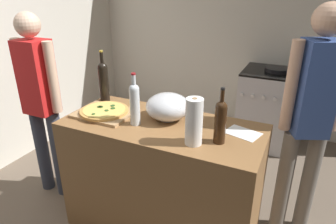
% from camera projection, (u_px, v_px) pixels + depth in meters
% --- Properties ---
extents(ground_plane, '(4.45, 3.44, 0.02)m').
position_uv_depth(ground_plane, '(199.00, 182.00, 2.91)').
color(ground_plane, '#6B5B4C').
extents(kitchen_wall_rear, '(4.45, 0.10, 2.60)m').
position_uv_depth(kitchen_wall_rear, '(244.00, 25.00, 3.61)').
color(kitchen_wall_rear, silver).
rests_on(kitchen_wall_rear, ground_plane).
extents(kitchen_wall_left, '(0.10, 3.44, 2.60)m').
position_uv_depth(kitchen_wall_left, '(27.00, 31.00, 3.16)').
color(kitchen_wall_left, silver).
rests_on(kitchen_wall_left, ground_plane).
extents(counter, '(1.38, 0.62, 0.89)m').
position_uv_depth(counter, '(162.00, 178.00, 2.21)').
color(counter, olive).
rests_on(counter, ground_plane).
extents(cutting_board, '(0.40, 0.32, 0.02)m').
position_uv_depth(cutting_board, '(105.00, 113.00, 2.18)').
color(cutting_board, tan).
rests_on(cutting_board, counter).
extents(pizza, '(0.35, 0.35, 0.03)m').
position_uv_depth(pizza, '(104.00, 110.00, 2.17)').
color(pizza, tan).
rests_on(pizza, cutting_board).
extents(mixing_bowl, '(0.31, 0.31, 0.19)m').
position_uv_depth(mixing_bowl, '(168.00, 107.00, 2.07)').
color(mixing_bowl, '#B2B2B7').
rests_on(mixing_bowl, counter).
extents(paper_towel_roll, '(0.10, 0.10, 0.29)m').
position_uv_depth(paper_towel_roll, '(194.00, 122.00, 1.73)').
color(paper_towel_roll, white).
rests_on(paper_towel_roll, counter).
extents(wine_bottle_clear, '(0.07, 0.07, 0.36)m').
position_uv_depth(wine_bottle_clear, '(135.00, 102.00, 1.97)').
color(wine_bottle_clear, silver).
rests_on(wine_bottle_clear, counter).
extents(wine_bottle_amber, '(0.07, 0.07, 0.35)m').
position_uv_depth(wine_bottle_amber, '(220.00, 120.00, 1.74)').
color(wine_bottle_amber, '#331E0F').
rests_on(wine_bottle_amber, counter).
extents(wine_bottle_green, '(0.08, 0.08, 0.41)m').
position_uv_depth(wine_bottle_green, '(104.00, 80.00, 2.36)').
color(wine_bottle_green, black).
rests_on(wine_bottle_green, counter).
extents(recipe_sheet, '(0.24, 0.20, 0.00)m').
position_uv_depth(recipe_sheet, '(243.00, 133.00, 1.91)').
color(recipe_sheet, white).
rests_on(recipe_sheet, counter).
extents(stove, '(0.57, 0.62, 0.92)m').
position_uv_depth(stove, '(265.00, 107.00, 3.46)').
color(stove, '#B7B7BC').
rests_on(stove, ground_plane).
extents(person_in_stripes, '(0.41, 0.20, 1.58)m').
position_uv_depth(person_in_stripes, '(40.00, 97.00, 2.43)').
color(person_in_stripes, '#383D4C').
rests_on(person_in_stripes, ground_plane).
extents(person_in_red, '(0.36, 0.27, 1.68)m').
position_uv_depth(person_in_red, '(310.00, 115.00, 1.98)').
color(person_in_red, slate).
rests_on(person_in_red, ground_plane).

